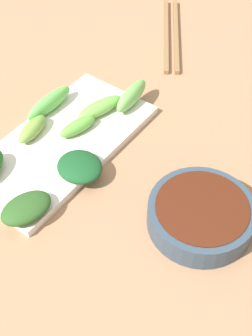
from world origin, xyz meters
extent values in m
cube|color=#9E7051|center=(0.00, 0.00, 0.01)|extent=(2.10, 2.10, 0.02)
cylinder|color=#324252|center=(-0.15, -0.03, 0.04)|extent=(0.13, 0.13, 0.03)
cylinder|color=#491E0F|center=(-0.15, -0.03, 0.04)|extent=(0.12, 0.12, 0.02)
cube|color=silver|center=(0.08, -0.03, 0.03)|extent=(0.14, 0.29, 0.01)
ellipsoid|color=#77A242|center=(0.12, -0.02, 0.04)|extent=(0.03, 0.06, 0.02)
ellipsoid|color=#174A23|center=(0.02, 0.00, 0.04)|extent=(0.07, 0.06, 0.02)
ellipsoid|color=#6FAF49|center=(0.07, -0.11, 0.04)|extent=(0.05, 0.08, 0.02)
ellipsoid|color=#63B950|center=(0.14, -0.07, 0.05)|extent=(0.02, 0.09, 0.03)
ellipsoid|color=#2A5120|center=(0.03, 0.09, 0.04)|extent=(0.06, 0.08, 0.02)
ellipsoid|color=#6FB957|center=(0.05, -0.16, 0.05)|extent=(0.03, 0.08, 0.03)
ellipsoid|color=#64B041|center=(0.08, -0.06, 0.04)|extent=(0.04, 0.06, 0.02)
cube|color=olive|center=(0.10, -0.37, 0.02)|extent=(0.13, 0.20, 0.01)
cube|color=olive|center=(0.12, -0.36, 0.02)|extent=(0.13, 0.20, 0.01)
camera|label=1|loc=(-0.29, 0.32, 0.53)|focal=52.12mm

